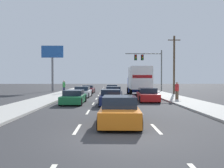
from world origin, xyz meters
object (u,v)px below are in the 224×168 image
box_truck (139,80)px  pedestrian_mid_block (177,91)px  car_orange (119,111)px  pedestrian_near_corner (64,87)px  car_white (83,92)px  car_maroon (88,89)px  car_green (74,97)px  utility_pole_mid (174,64)px  traffic_signal_mast (147,61)px  car_red (147,95)px  car_silver (113,92)px  roadside_billboard (52,59)px  car_tan (112,89)px  car_navy (111,98)px

box_truck → pedestrian_mid_block: size_ratio=4.53×
car_orange → pedestrian_near_corner: 22.03m
car_white → car_maroon: bearing=90.5°
car_white → car_green: (0.06, -7.27, -0.03)m
car_maroon → utility_pole_mid: bearing=-9.2°
car_white → traffic_signal_mast: traffic_signal_mast is taller
utility_pole_mid → car_red: bearing=-118.0°
car_maroon → car_silver: 8.78m
car_green → roadside_billboard: bearing=108.9°
car_silver → car_tan: bearing=90.2°
box_truck → roadside_billboard: roadside_billboard is taller
car_green → car_red: size_ratio=0.99×
car_green → car_navy: size_ratio=1.03×
car_tan → car_maroon: bearing=179.5°
car_white → car_orange: size_ratio=1.02×
box_truck → car_navy: bearing=-109.7°
car_green → car_silver: size_ratio=1.04×
car_red → utility_pole_mid: bearing=62.0°
car_tan → roadside_billboard: (-10.42, 5.08, 5.09)m
car_white → pedestrian_near_corner: bearing=123.9°
car_tan → roadside_billboard: bearing=154.0°
car_white → car_orange: (3.63, -16.16, 0.01)m
car_tan → car_orange: 23.80m
traffic_signal_mast → pedestrian_mid_block: traffic_signal_mast is taller
roadside_billboard → pedestrian_near_corner: bearing=-65.8°
car_silver → box_truck: 4.43m
car_green → car_navy: (3.23, -0.95, 0.03)m
car_silver → pedestrian_mid_block: 7.63m
car_maroon → car_orange: size_ratio=1.05×
pedestrian_near_corner → box_truck: bearing=-14.0°
car_navy → pedestrian_mid_block: (6.68, 3.66, 0.41)m
car_silver → utility_pole_mid: utility_pole_mid is taller
car_tan → car_silver: car_tan is taller
car_red → utility_pole_mid: 12.80m
car_white → car_orange: 16.56m
box_truck → pedestrian_near_corner: box_truck is taller
car_maroon → car_white: 7.68m
pedestrian_near_corner → car_tan: bearing=22.7°
car_green → car_silver: car_silver is taller
car_green → car_navy: 3.37m
car_maroon → car_silver: bearing=-64.8°
car_green → traffic_signal_mast: size_ratio=0.63×
car_tan → pedestrian_near_corner: 7.43m
box_truck → utility_pole_mid: 6.95m
car_silver → roadside_billboard: bearing=128.8°
car_white → box_truck: box_truck is taller
car_green → box_truck: bearing=53.7°
traffic_signal_mast → pedestrian_near_corner: bearing=-152.2°
car_orange → pedestrian_mid_block: 13.22m
car_maroon → utility_pole_mid: size_ratio=0.53×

